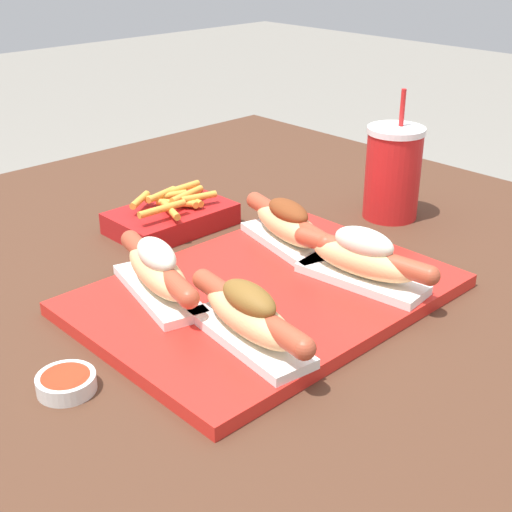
{
  "coord_description": "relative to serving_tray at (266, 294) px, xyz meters",
  "views": [
    {
      "loc": [
        -0.56,
        -0.73,
        1.15
      ],
      "look_at": [
        0.02,
        -0.12,
        0.75
      ],
      "focal_mm": 50.0,
      "sensor_mm": 36.0,
      "label": 1
    }
  ],
  "objects": [
    {
      "name": "hot_dog_3",
      "position": [
        0.12,
        0.07,
        0.04
      ],
      "size": [
        0.1,
        0.21,
        0.07
      ],
      "color": "white",
      "rests_on": "serving_tray"
    },
    {
      "name": "patio_table",
      "position": [
        -0.02,
        0.14,
        -0.36
      ],
      "size": [
        1.39,
        1.19,
        0.7
      ],
      "color": "#4C2D1E",
      "rests_on": "ground_plane"
    },
    {
      "name": "hot_dog_0",
      "position": [
        -0.11,
        -0.08,
        0.04
      ],
      "size": [
        0.08,
        0.22,
        0.07
      ],
      "color": "white",
      "rests_on": "serving_tray"
    },
    {
      "name": "drink_cup",
      "position": [
        0.36,
        0.07,
        0.07
      ],
      "size": [
        0.09,
        0.09,
        0.21
      ],
      "color": "red",
      "rests_on": "patio_table"
    },
    {
      "name": "fries_basket",
      "position": [
        0.06,
        0.28,
        0.01
      ],
      "size": [
        0.19,
        0.13,
        0.06
      ],
      "color": "#B21919",
      "rests_on": "patio_table"
    },
    {
      "name": "hot_dog_2",
      "position": [
        -0.11,
        0.08,
        0.04
      ],
      "size": [
        0.1,
        0.21,
        0.08
      ],
      "color": "white",
      "rests_on": "serving_tray"
    },
    {
      "name": "sauce_bowl",
      "position": [
        -0.29,
        0.0,
        0.0
      ],
      "size": [
        0.06,
        0.06,
        0.02
      ],
      "color": "silver",
      "rests_on": "patio_table"
    },
    {
      "name": "serving_tray",
      "position": [
        0.0,
        0.0,
        0.0
      ],
      "size": [
        0.47,
        0.34,
        0.02
      ],
      "color": "red",
      "rests_on": "patio_table"
    },
    {
      "name": "hot_dog_1",
      "position": [
        0.1,
        -0.08,
        0.04
      ],
      "size": [
        0.08,
        0.22,
        0.08
      ],
      "color": "white",
      "rests_on": "serving_tray"
    }
  ]
}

